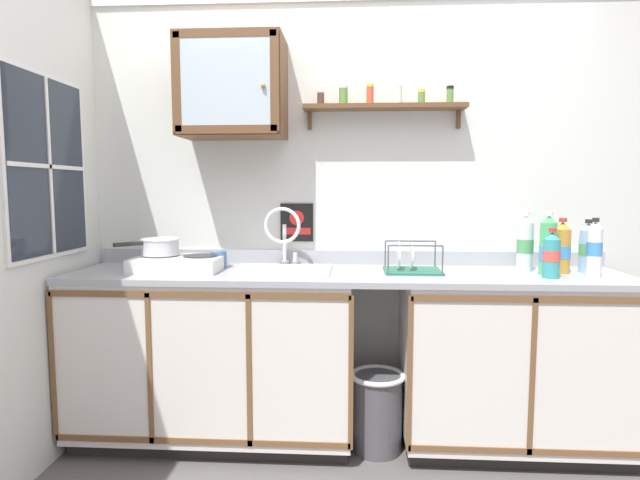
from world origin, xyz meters
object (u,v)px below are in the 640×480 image
(bottle_soda_green_3, at_px, (548,247))
(warning_sign, at_px, (297,223))
(trash_bin, at_px, (377,410))
(sink, at_px, (283,270))
(bottle_opaque_white_4, at_px, (594,249))
(hot_plate_stove, at_px, (179,263))
(wall_cabinet, at_px, (232,88))
(mug, at_px, (218,260))
(bottle_water_blue_0, at_px, (587,248))
(bottle_juice_amber_2, at_px, (562,248))
(dish_rack, at_px, (410,266))
(bottle_detergent_teal_1, at_px, (551,255))
(bottle_water_clear_5, at_px, (525,244))
(saucepan, at_px, (160,246))

(bottle_soda_green_3, xyz_separation_m, warning_sign, (-1.30, 0.29, 0.10))
(bottle_soda_green_3, distance_m, trash_bin, 1.20)
(sink, bearing_deg, bottle_opaque_white_4, -4.28)
(hot_plate_stove, relative_size, warning_sign, 2.09)
(warning_sign, bearing_deg, wall_cabinet, -154.49)
(sink, relative_size, mug, 4.54)
(bottle_water_blue_0, bearing_deg, bottle_juice_amber_2, -168.42)
(warning_sign, bearing_deg, bottle_water_blue_0, -8.00)
(warning_sign, bearing_deg, trash_bin, -37.80)
(dish_rack, xyz_separation_m, trash_bin, (-0.17, -0.09, -0.74))
(mug, relative_size, wall_cabinet, 0.20)
(hot_plate_stove, xyz_separation_m, trash_bin, (1.05, -0.08, -0.75))
(hot_plate_stove, distance_m, dish_rack, 1.22)
(mug, relative_size, warning_sign, 0.51)
(sink, xyz_separation_m, bottle_water_blue_0, (1.58, 0.02, 0.12))
(bottle_detergent_teal_1, height_order, wall_cabinet, wall_cabinet)
(warning_sign, height_order, trash_bin, warning_sign)
(sink, height_order, bottle_water_blue_0, sink)
(bottle_water_clear_5, bearing_deg, saucepan, -178.09)
(hot_plate_stove, xyz_separation_m, wall_cabinet, (0.27, 0.12, 0.93))
(warning_sign, bearing_deg, bottle_juice_amber_2, -9.96)
(bottle_soda_green_3, distance_m, bottle_water_clear_5, 0.13)
(trash_bin, bearing_deg, bottle_soda_green_3, 3.84)
(bottle_detergent_teal_1, height_order, trash_bin, bottle_detergent_teal_1)
(dish_rack, height_order, mug, dish_rack)
(wall_cabinet, xyz_separation_m, warning_sign, (0.33, 0.16, -0.73))
(bottle_soda_green_3, bearing_deg, saucepan, 178.73)
(saucepan, distance_m, bottle_juice_amber_2, 2.10)
(sink, bearing_deg, bottle_water_blue_0, 0.89)
(bottle_water_blue_0, distance_m, bottle_water_clear_5, 0.31)
(hot_plate_stove, distance_m, bottle_water_blue_0, 2.13)
(bottle_juice_amber_2, xyz_separation_m, wall_cabinet, (-1.71, 0.09, 0.84))
(hot_plate_stove, xyz_separation_m, mug, (0.19, 0.09, 0.01))
(mug, relative_size, trash_bin, 0.27)
(saucepan, xyz_separation_m, bottle_soda_green_3, (2.01, -0.04, 0.02))
(bottle_soda_green_3, bearing_deg, sink, 177.71)
(saucepan, xyz_separation_m, bottle_detergent_teal_1, (1.99, -0.15, -0.01))
(saucepan, distance_m, bottle_detergent_teal_1, 2.00)
(hot_plate_stove, relative_size, wall_cabinet, 0.81)
(bottle_water_clear_5, height_order, wall_cabinet, wall_cabinet)
(dish_rack, distance_m, trash_bin, 0.77)
(bottle_water_clear_5, height_order, warning_sign, warning_sign)
(bottle_detergent_teal_1, xyz_separation_m, warning_sign, (-1.28, 0.40, 0.13))
(bottle_soda_green_3, distance_m, dish_rack, 0.69)
(sink, relative_size, hot_plate_stove, 1.11)
(bottle_opaque_white_4, bearing_deg, mug, 174.94)
(mug, height_order, wall_cabinet, wall_cabinet)
(bottle_opaque_white_4, bearing_deg, bottle_water_blue_0, 77.74)
(warning_sign, distance_m, trash_bin, 1.11)
(bottle_juice_amber_2, height_order, bottle_soda_green_3, bottle_soda_green_3)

